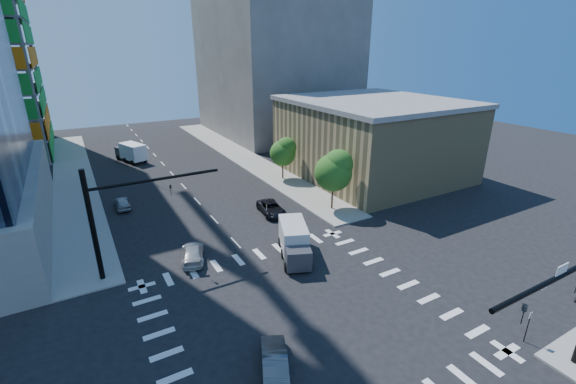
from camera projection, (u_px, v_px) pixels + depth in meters
ground at (303, 315)px, 26.44m from camera, size 160.00×160.00×0.00m
road_markings at (303, 315)px, 26.44m from camera, size 20.00×20.00×0.01m
sidewalk_ne at (241, 156)px, 64.70m from camera, size 5.00×60.00×0.15m
sidewalk_nw at (74, 179)px, 53.14m from camera, size 5.00×60.00×0.15m
commercial_building at (372, 138)px, 54.00m from camera, size 20.50×22.50×10.60m
bg_building_ne at (275, 64)px, 78.66m from camera, size 24.00×30.00×28.00m
signal_mast_nw at (112, 212)px, 29.22m from camera, size 10.20×0.40×9.00m
tree_south at (335, 170)px, 41.92m from camera, size 4.16×4.16×6.82m
tree_north at (284, 151)px, 52.06m from camera, size 3.54×3.52×5.78m
no_parking_sign at (528, 324)px, 23.59m from camera, size 0.30×0.06×2.20m
car_nb_far at (271, 208)px, 42.25m from camera, size 2.74×4.96×1.32m
car_sb_near at (193, 253)px, 33.08m from camera, size 3.07×4.81×1.30m
car_sb_mid at (122, 203)px, 43.73m from camera, size 1.71×3.91×1.31m
car_sb_cross at (274, 360)px, 21.80m from camera, size 2.93×4.29×1.34m
box_truck_near at (295, 245)px, 33.21m from camera, size 4.20×5.91×2.85m
box_truck_far at (130, 153)px, 61.43m from camera, size 4.20×6.17×2.98m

